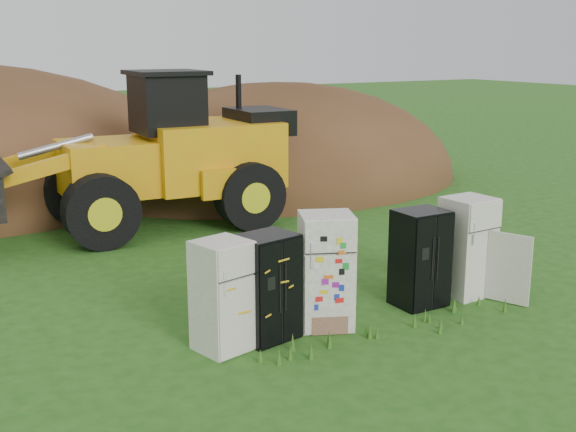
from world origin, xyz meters
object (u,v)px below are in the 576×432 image
fridge_black_side (267,287)px  fridge_open_door (467,247)px  fridge_sticker (326,271)px  fridge_black_right (420,258)px  fridge_leftmost (222,296)px  wheel_loader (130,152)px

fridge_black_side → fridge_open_door: size_ratio=0.92×
fridge_sticker → fridge_open_door: (3.01, 0.01, -0.03)m
fridge_black_side → fridge_black_right: 3.00m
fridge_black_side → fridge_sticker: (1.06, -0.03, 0.10)m
fridge_sticker → fridge_open_door: size_ratio=1.03×
fridge_leftmost → fridge_open_door: bearing=-13.6°
fridge_black_right → fridge_sticker: bearing=180.0°
fridge_sticker → fridge_black_right: 1.94m
fridge_open_door → fridge_black_right: bearing=176.0°
wheel_loader → fridge_leftmost: bearing=-96.4°
fridge_black_side → fridge_sticker: bearing=-13.0°
fridge_sticker → fridge_black_right: (1.94, 0.02, -0.08)m
fridge_leftmost → fridge_black_right: size_ratio=0.99×
fridge_black_right → fridge_open_door: size_ratio=0.94×
fridge_sticker → fridge_open_door: bearing=23.1°
fridge_black_side → fridge_open_door: (4.07, -0.02, 0.07)m
fridge_sticker → fridge_black_side: bearing=-158.6°
fridge_leftmost → fridge_black_side: size_ratio=1.01×
wheel_loader → fridge_black_right: bearing=-68.7°
fridge_leftmost → fridge_sticker: (1.82, 0.01, 0.09)m
fridge_black_side → wheel_loader: size_ratio=0.21×
wheel_loader → fridge_open_door: bearing=-61.8°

